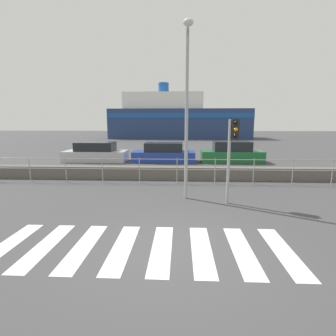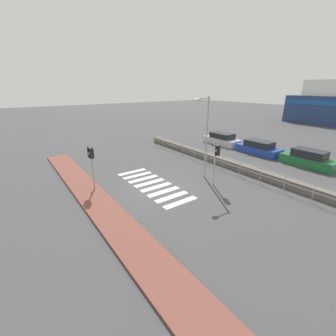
{
  "view_description": "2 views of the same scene",
  "coord_description": "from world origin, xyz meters",
  "px_view_note": "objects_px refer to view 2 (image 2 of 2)",
  "views": [
    {
      "loc": [
        0.15,
        -5.51,
        2.82
      ],
      "look_at": [
        -0.21,
        2.0,
        1.5
      ],
      "focal_mm": 28.0,
      "sensor_mm": 36.0,
      "label": 1
    },
    {
      "loc": [
        11.74,
        -7.64,
        6.57
      ],
      "look_at": [
        -0.25,
        1.0,
        1.2
      ],
      "focal_mm": 24.0,
      "sensor_mm": 36.0,
      "label": 2
    }
  ],
  "objects_px": {
    "parked_car_silver": "(222,139)",
    "traffic_light_near": "(91,157)",
    "parked_car_blue": "(259,148)",
    "parked_car_green": "(308,159)",
    "traffic_light_far": "(216,156)",
    "streetlamp": "(204,129)"
  },
  "relations": [
    {
      "from": "streetlamp",
      "to": "parked_car_silver",
      "type": "relative_size",
      "value": 1.33
    },
    {
      "from": "traffic_light_near",
      "to": "parked_car_green",
      "type": "bearing_deg",
      "value": 69.99
    },
    {
      "from": "streetlamp",
      "to": "parked_car_blue",
      "type": "bearing_deg",
      "value": 98.46
    },
    {
      "from": "streetlamp",
      "to": "parked_car_silver",
      "type": "xyz_separation_m",
      "value": [
        -6.35,
        9.38,
        -3.12
      ]
    },
    {
      "from": "parked_car_silver",
      "to": "traffic_light_near",
      "type": "bearing_deg",
      "value": -77.58
    },
    {
      "from": "parked_car_silver",
      "to": "parked_car_blue",
      "type": "xyz_separation_m",
      "value": [
        4.95,
        0.0,
        -0.01
      ]
    },
    {
      "from": "traffic_light_far",
      "to": "streetlamp",
      "type": "distance_m",
      "value": 2.23
    },
    {
      "from": "traffic_light_far",
      "to": "parked_car_green",
      "type": "relative_size",
      "value": 0.68
    },
    {
      "from": "streetlamp",
      "to": "parked_car_green",
      "type": "relative_size",
      "value": 1.39
    },
    {
      "from": "traffic_light_near",
      "to": "traffic_light_far",
      "type": "bearing_deg",
      "value": 59.14
    },
    {
      "from": "parked_car_silver",
      "to": "parked_car_blue",
      "type": "height_order",
      "value": "parked_car_silver"
    },
    {
      "from": "parked_car_silver",
      "to": "parked_car_green",
      "type": "relative_size",
      "value": 1.04
    },
    {
      "from": "traffic_light_near",
      "to": "parked_car_silver",
      "type": "distance_m",
      "value": 17.23
    },
    {
      "from": "traffic_light_near",
      "to": "traffic_light_far",
      "type": "height_order",
      "value": "traffic_light_near"
    },
    {
      "from": "traffic_light_far",
      "to": "parked_car_silver",
      "type": "relative_size",
      "value": 0.65
    },
    {
      "from": "traffic_light_near",
      "to": "parked_car_silver",
      "type": "relative_size",
      "value": 0.66
    },
    {
      "from": "parked_car_blue",
      "to": "parked_car_green",
      "type": "bearing_deg",
      "value": -0.0
    },
    {
      "from": "parked_car_blue",
      "to": "parked_car_green",
      "type": "relative_size",
      "value": 1.03
    },
    {
      "from": "parked_car_silver",
      "to": "parked_car_blue",
      "type": "distance_m",
      "value": 4.95
    },
    {
      "from": "streetlamp",
      "to": "parked_car_silver",
      "type": "height_order",
      "value": "streetlamp"
    },
    {
      "from": "traffic_light_far",
      "to": "parked_car_green",
      "type": "xyz_separation_m",
      "value": [
        1.88,
        9.68,
        -1.51
      ]
    },
    {
      "from": "traffic_light_far",
      "to": "parked_car_silver",
      "type": "height_order",
      "value": "traffic_light_far"
    }
  ]
}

